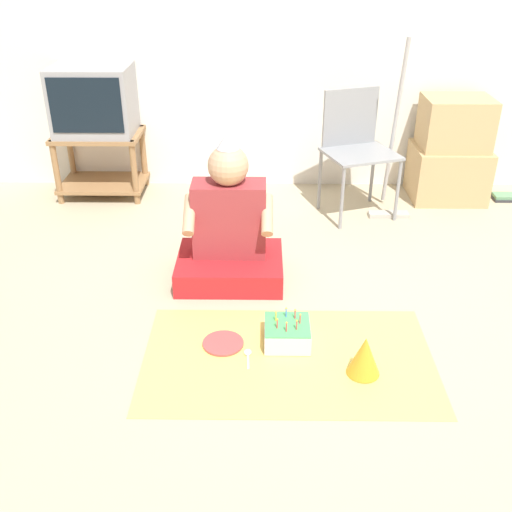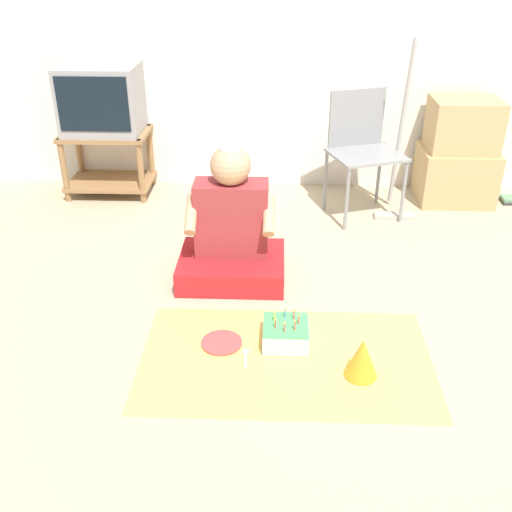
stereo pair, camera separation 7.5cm
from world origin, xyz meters
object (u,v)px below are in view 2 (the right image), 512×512
object	(u,v)px
birthday_cake	(286,333)
party_hat_blue	(362,358)
person_seated	(232,233)
tv	(101,99)
paper_plate	(222,343)
folding_chair	(362,143)
dust_mop	(398,167)
cardboard_box_stack	(458,155)

from	to	relation	value
birthday_cake	party_hat_blue	bearing A→B (deg)	-33.94
person_seated	party_hat_blue	size ratio (longest dim) A/B	4.44
person_seated	party_hat_blue	world-z (taller)	person_seated
tv	paper_plate	world-z (taller)	tv
paper_plate	person_seated	bearing A→B (deg)	89.76
folding_chair	person_seated	xyz separation A→B (m)	(-0.82, -0.95, -0.23)
dust_mop	birthday_cake	bearing A→B (deg)	-116.32
folding_chair	cardboard_box_stack	size ratio (longest dim) A/B	1.13
dust_mop	paper_plate	size ratio (longest dim) A/B	6.03
folding_chair	paper_plate	bearing A→B (deg)	-117.02
tv	cardboard_box_stack	size ratio (longest dim) A/B	0.74
party_hat_blue	paper_plate	world-z (taller)	party_hat_blue
dust_mop	paper_plate	distance (m)	1.94
tv	person_seated	size ratio (longest dim) A/B	0.65
dust_mop	tv	bearing A→B (deg)	171.11
folding_chair	cardboard_box_stack	world-z (taller)	folding_chair
cardboard_box_stack	party_hat_blue	bearing A→B (deg)	-113.79
birthday_cake	party_hat_blue	size ratio (longest dim) A/B	1.15
dust_mop	cardboard_box_stack	bearing A→B (deg)	31.11
folding_chair	birthday_cake	xyz separation A→B (m)	(-0.51, -1.60, -0.45)
birthday_cake	paper_plate	xyz separation A→B (m)	(-0.31, -0.02, -0.05)
party_hat_blue	dust_mop	bearing A→B (deg)	76.44
folding_chair	party_hat_blue	distance (m)	1.88
cardboard_box_stack	dust_mop	xyz separation A→B (m)	(-0.49, -0.29, 0.00)
tv	birthday_cake	xyz separation A→B (m)	(1.34, -1.89, -0.66)
tv	dust_mop	xyz separation A→B (m)	(2.11, -0.33, -0.36)
tv	folding_chair	size ratio (longest dim) A/B	0.66
tv	folding_chair	bearing A→B (deg)	-8.73
party_hat_blue	paper_plate	size ratio (longest dim) A/B	0.96
folding_chair	person_seated	world-z (taller)	person_seated
tv	party_hat_blue	size ratio (longest dim) A/B	2.89
person_seated	paper_plate	xyz separation A→B (m)	(-0.00, -0.67, -0.26)
birthday_cake	folding_chair	bearing A→B (deg)	72.19
tv	party_hat_blue	world-z (taller)	tv
folding_chair	person_seated	distance (m)	1.28
folding_chair	paper_plate	xyz separation A→B (m)	(-0.83, -1.62, -0.49)
folding_chair	cardboard_box_stack	xyz separation A→B (m)	(0.74, 0.25, -0.15)
cardboard_box_stack	person_seated	size ratio (longest dim) A/B	0.88
paper_plate	folding_chair	bearing A→B (deg)	62.98
dust_mop	folding_chair	bearing A→B (deg)	169.92
folding_chair	party_hat_blue	bearing A→B (deg)	-95.46
cardboard_box_stack	birthday_cake	bearing A→B (deg)	-124.17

